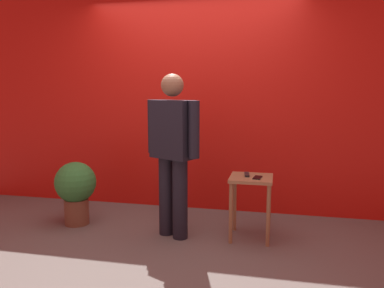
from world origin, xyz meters
TOP-DOWN VIEW (x-y plane):
  - ground_plane at (0.00, 0.00)m, footprint 12.00×12.00m
  - back_wall_red at (0.00, 1.36)m, footprint 6.31×0.12m
  - standing_person at (0.01, 0.36)m, footprint 0.61×0.38m
  - side_table at (0.76, 0.47)m, footprint 0.41×0.41m
  - cell_phone at (0.82, 0.42)m, footprint 0.09×0.15m
  - tv_remote at (0.72, 0.51)m, footprint 0.06×0.17m
  - potted_plant at (-1.11, 0.46)m, footprint 0.44×0.44m

SIDE VIEW (x-z plane):
  - ground_plane at x=0.00m, z-range 0.00..0.00m
  - potted_plant at x=-1.11m, z-range 0.06..0.75m
  - side_table at x=0.76m, z-range 0.18..0.80m
  - cell_phone at x=0.82m, z-range 0.62..0.63m
  - tv_remote at x=0.72m, z-range 0.62..0.64m
  - standing_person at x=0.01m, z-range 0.10..1.71m
  - back_wall_red at x=0.00m, z-range 0.00..2.60m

